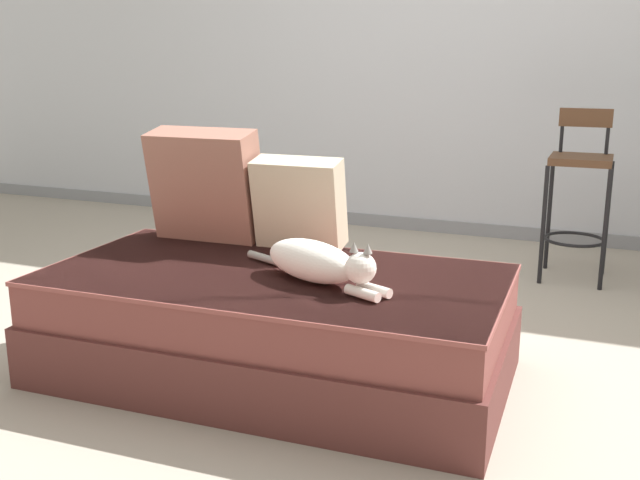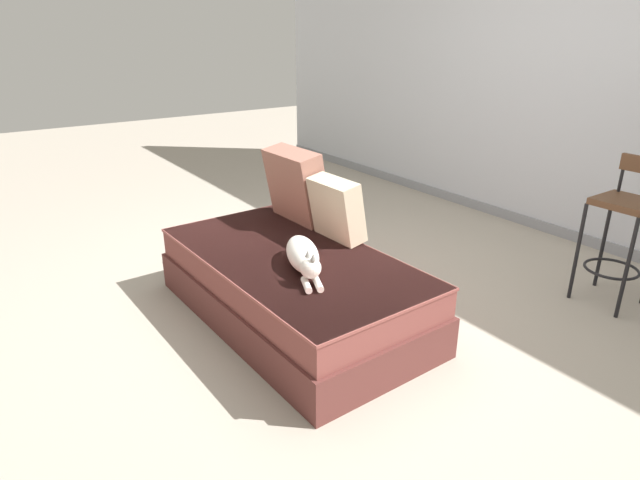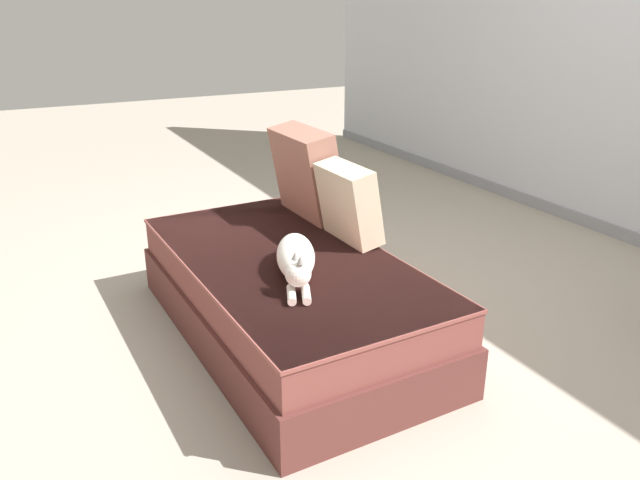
# 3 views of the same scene
# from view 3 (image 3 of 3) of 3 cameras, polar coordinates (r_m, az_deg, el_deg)

# --- Properties ---
(ground_plane) EXTENTS (16.00, 16.00, 0.00)m
(ground_plane) POSITION_cam_3_polar(r_m,az_deg,el_deg) (3.32, 3.42, -6.98)
(ground_plane) COLOR #A89E8E
(ground_plane) RESTS_ON ground
(wall_baseboard_trim) EXTENTS (8.00, 0.02, 0.09)m
(wall_baseboard_trim) POSITION_cam_3_polar(r_m,az_deg,el_deg) (4.73, 26.91, 0.09)
(wall_baseboard_trim) COLOR gray
(wall_baseboard_trim) RESTS_ON ground
(couch) EXTENTS (1.80, 0.99, 0.42)m
(couch) POSITION_cam_3_polar(r_m,az_deg,el_deg) (3.05, -2.98, -5.11)
(couch) COLOR brown
(couch) RESTS_ON ground
(throw_pillow_corner) EXTENTS (0.48, 0.27, 0.50)m
(throw_pillow_corner) POSITION_cam_3_polar(r_m,az_deg,el_deg) (3.46, -1.23, 6.18)
(throw_pillow_corner) COLOR #936051
(throw_pillow_corner) RESTS_ON couch
(throw_pillow_middle) EXTENTS (0.38, 0.21, 0.39)m
(throw_pillow_middle) POSITION_cam_3_polar(r_m,az_deg,el_deg) (3.10, 2.63, 3.39)
(throw_pillow_middle) COLOR beige
(throw_pillow_middle) RESTS_ON couch
(cat) EXTENTS (0.69, 0.38, 0.19)m
(cat) POSITION_cam_3_polar(r_m,az_deg,el_deg) (2.75, -2.20, -1.70)
(cat) COLOR white
(cat) RESTS_ON couch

